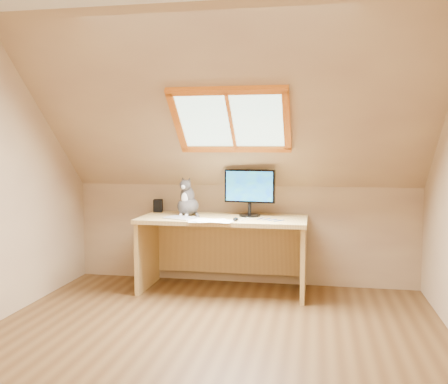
# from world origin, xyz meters

# --- Properties ---
(ground) EXTENTS (3.50, 3.50, 0.00)m
(ground) POSITION_xyz_m (0.00, 0.00, 0.00)
(ground) COLOR brown
(ground) RESTS_ON ground
(room_shell) EXTENTS (3.52, 3.52, 2.41)m
(room_shell) POSITION_xyz_m (0.00, -0.09, 1.43)
(room_shell) COLOR tan
(room_shell) RESTS_ON ground
(desk) EXTENTS (1.59, 0.69, 0.72)m
(desk) POSITION_xyz_m (-0.13, 1.45, 0.50)
(desk) COLOR #DFBA69
(desk) RESTS_ON ground
(monitor) EXTENTS (0.49, 0.21, 0.45)m
(monitor) POSITION_xyz_m (0.11, 1.48, 0.99)
(monitor) COLOR black
(monitor) RESTS_ON desk
(cat) EXTENTS (0.25, 0.29, 0.38)m
(cat) POSITION_xyz_m (-0.50, 1.43, 0.86)
(cat) COLOR #4B4643
(cat) RESTS_ON desk
(desk_speaker) EXTENTS (0.11, 0.11, 0.13)m
(desk_speaker) POSITION_xyz_m (-0.86, 1.63, 0.79)
(desk_speaker) COLOR black
(desk_speaker) RESTS_ON desk
(graphics_tablet) EXTENTS (0.34, 0.29, 0.01)m
(graphics_tablet) POSITION_xyz_m (-0.51, 1.22, 0.73)
(graphics_tablet) COLOR #B2B2B7
(graphics_tablet) RESTS_ON desk
(mouse) EXTENTS (0.06, 0.10, 0.03)m
(mouse) POSITION_xyz_m (0.02, 1.17, 0.74)
(mouse) COLOR black
(mouse) RESTS_ON desk
(papers) EXTENTS (0.35, 0.30, 0.01)m
(papers) POSITION_xyz_m (-0.18, 1.12, 0.73)
(papers) COLOR white
(papers) RESTS_ON desk
(cables) EXTENTS (0.51, 0.26, 0.01)m
(cables) POSITION_xyz_m (0.22, 1.26, 0.73)
(cables) COLOR silver
(cables) RESTS_ON desk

